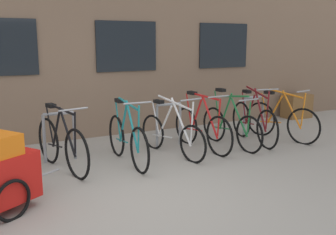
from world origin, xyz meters
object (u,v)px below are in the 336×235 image
bicycle_orange (281,120)px  planter_box (297,106)px  bicycle_white (172,134)px  bicycle_green (231,126)px  bicycle_black (62,144)px  bicycle_maroon (254,122)px  bicycle_red (202,128)px  bicycle_teal (127,139)px

bicycle_orange → planter_box: (1.96, 1.51, -0.09)m
bicycle_white → bicycle_green: bicycle_green is taller
bicycle_white → bicycle_black: 1.86m
bicycle_maroon → bicycle_green: (-0.59, -0.06, -0.02)m
bicycle_red → bicycle_orange: 1.79m
bicycle_black → bicycle_teal: (1.00, -0.15, -0.01)m
bicycle_teal → planter_box: size_ratio=2.49×
bicycle_orange → bicycle_green: bicycle_green is taller
bicycle_black → bicycle_green: 3.09m
bicycle_white → bicycle_orange: size_ratio=1.03×
bicycle_red → planter_box: bicycle_red is taller
bicycle_orange → planter_box: size_ratio=2.37×
planter_box → bicycle_white: bearing=-161.6°
bicycle_red → bicycle_maroon: bearing=-1.1°
bicycle_teal → bicycle_white: bearing=5.9°
bicycle_white → bicycle_red: size_ratio=0.99×
bicycle_green → planter_box: bicycle_green is taller
bicycle_black → bicycle_maroon: 3.68m
bicycle_orange → bicycle_maroon: bearing=172.0°
bicycle_black → bicycle_orange: (4.30, -0.11, -0.01)m
bicycle_black → bicycle_teal: bicycle_teal is taller
bicycle_teal → bicycle_red: 1.51m
bicycle_orange → bicycle_teal: bearing=-179.2°
bicycle_green → planter_box: bearing=25.0°
bicycle_maroon → planter_box: size_ratio=2.43×
bicycle_teal → bicycle_green: bicycle_teal is taller
bicycle_black → bicycle_red: 2.51m
bicycle_red → planter_box: size_ratio=2.45×
bicycle_maroon → bicycle_green: 0.59m
bicycle_black → planter_box: bearing=12.7°
bicycle_red → bicycle_orange: size_ratio=1.04×
bicycle_red → bicycle_orange: bicycle_red is taller
bicycle_green → bicycle_orange: bearing=-1.5°
bicycle_red → planter_box: 4.01m
planter_box → bicycle_black: bearing=-167.3°
bicycle_green → bicycle_black: bearing=178.6°
bicycle_teal → bicycle_red: (1.51, 0.15, -0.00)m
bicycle_white → bicycle_green: 1.24m
bicycle_maroon → bicycle_red: size_ratio=0.99×
bicycle_black → bicycle_red: size_ratio=1.00×
bicycle_maroon → bicycle_teal: bearing=-177.2°
bicycle_teal → bicycle_orange: 3.30m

